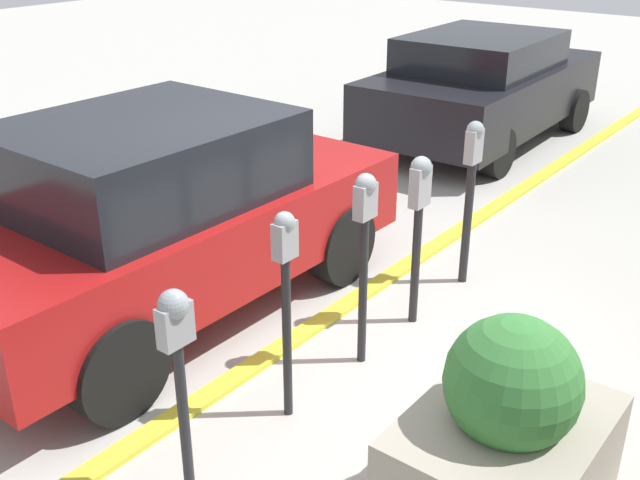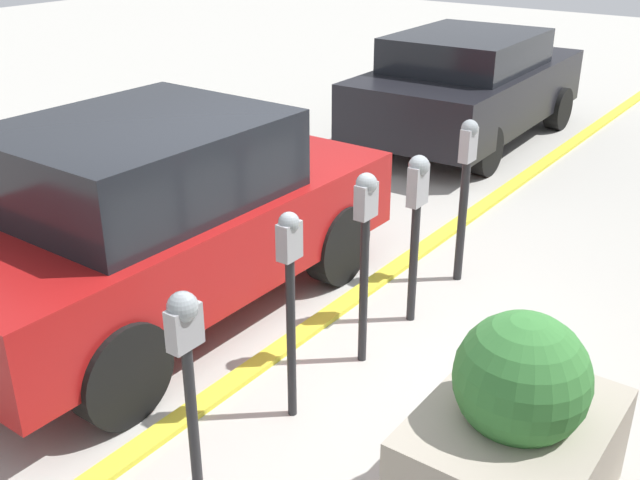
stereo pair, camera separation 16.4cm
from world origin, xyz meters
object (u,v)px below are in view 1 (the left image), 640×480
object	(u,v)px
parking_meter_farthest	(471,179)
parked_car_rear	(483,86)
parking_meter_second	(286,279)
parking_meter_fourth	(419,208)
parked_car_middle	(161,213)
parking_meter_nearest	(177,348)
planter_box	(505,438)
parking_meter_middle	(365,233)

from	to	relation	value
parking_meter_farthest	parked_car_rear	xyz separation A→B (m)	(3.99, 1.88, -0.18)
parking_meter_second	parking_meter_fourth	xyz separation A→B (m)	(1.54, -0.02, -0.01)
parking_meter_second	parking_meter_fourth	distance (m)	1.54
parked_car_middle	parked_car_rear	xyz separation A→B (m)	(5.92, 0.16, -0.06)
parking_meter_nearest	parking_meter_second	world-z (taller)	parking_meter_second
parking_meter_second	planter_box	size ratio (longest dim) A/B	1.17
parking_meter_middle	parking_meter_farthest	distance (m)	1.61
parking_meter_nearest	parked_car_middle	size ratio (longest dim) A/B	0.33
parked_car_middle	parked_car_rear	bearing A→B (deg)	1.92
planter_box	parking_meter_farthest	bearing A→B (deg)	31.97
parking_meter_middle	parking_meter_fourth	size ratio (longest dim) A/B	1.05
parking_meter_nearest	planter_box	size ratio (longest dim) A/B	1.06
parking_meter_nearest	planter_box	xyz separation A→B (m)	(0.96, -1.46, -0.48)
parking_meter_middle	parking_meter_farthest	bearing A→B (deg)	0.63
parked_car_middle	parking_meter_fourth	bearing A→B (deg)	-58.52
parking_meter_fourth	parking_meter_second	bearing A→B (deg)	179.39
parking_meter_fourth	parked_car_rear	xyz separation A→B (m)	(4.87, 1.90, -0.20)
parking_meter_nearest	parking_meter_fourth	bearing A→B (deg)	0.13
parking_meter_second	planter_box	xyz separation A→B (m)	(0.05, -1.48, -0.50)
parking_meter_nearest	parking_meter_fourth	world-z (taller)	parking_meter_fourth
parking_meter_second	parking_meter_fourth	size ratio (longest dim) A/B	1.04
parking_meter_nearest	parking_meter_farthest	world-z (taller)	parking_meter_farthest
parking_meter_fourth	parking_meter_farthest	distance (m)	0.88
parking_meter_farthest	parking_meter_nearest	bearing A→B (deg)	-179.64
parking_meter_middle	planter_box	xyz separation A→B (m)	(-0.76, -1.46, -0.54)
planter_box	parking_meter_fourth	bearing A→B (deg)	44.45
parking_meter_farthest	planter_box	distance (m)	2.83
parking_meter_middle	parking_meter_fourth	xyz separation A→B (m)	(0.73, 0.00, -0.05)
parking_meter_nearest	parked_car_middle	bearing A→B (deg)	51.28
parking_meter_fourth	planter_box	bearing A→B (deg)	-135.55
parking_meter_second	parked_car_rear	bearing A→B (deg)	16.36
parking_meter_fourth	parking_meter_farthest	world-z (taller)	parking_meter_farthest
parking_meter_second	planter_box	distance (m)	1.56
parking_meter_nearest	parking_meter_second	bearing A→B (deg)	1.40
parking_meter_middle	planter_box	world-z (taller)	parking_meter_middle
parking_meter_middle	parking_meter_fourth	bearing A→B (deg)	0.19
parking_meter_nearest	parking_meter_second	distance (m)	0.91
planter_box	parking_meter_nearest	bearing A→B (deg)	123.33
planter_box	parking_meter_middle	bearing A→B (deg)	62.43
parking_meter_nearest	parking_meter_middle	size ratio (longest dim) A/B	0.90
parked_car_middle	parking_meter_nearest	bearing A→B (deg)	-128.36
parking_meter_fourth	parking_meter_farthest	size ratio (longest dim) A/B	0.95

